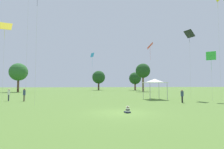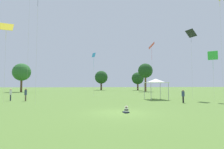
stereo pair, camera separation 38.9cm
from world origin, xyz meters
The scene contains 15 objects.
ground_plane centered at (0.00, 0.00, 0.00)m, with size 300.00×300.00×0.00m, color #567A33.
seated_toddler centered at (0.47, -0.11, 0.22)m, with size 0.48×0.55×0.56m.
person_standing_0 centered at (-12.99, 12.18, 1.03)m, with size 0.40×0.40×1.68m.
person_standing_1 centered at (9.11, 6.43, 0.95)m, with size 0.49×0.49×1.60m.
person_standing_2 centered at (-10.75, 11.31, 1.03)m, with size 0.44×0.44×1.70m.
canopy_tent centered at (7.75, 11.66, 2.79)m, with size 3.07×3.07×3.12m.
kite_0 centered at (14.04, 7.37, 6.03)m, with size 1.21×1.11×6.68m.
kite_1 centered at (13.39, 11.10, 10.06)m, with size 1.40×1.66×10.72m.
kite_2 centered at (-12.09, 8.12, 8.93)m, with size 1.67×1.34×9.59m.
kite_3 centered at (-1.39, 19.13, 7.53)m, with size 0.73×0.85×8.23m.
kite_6 centered at (9.12, 16.72, 9.25)m, with size 1.49×1.73×9.94m.
distant_tree_0 centered at (18.15, 56.24, 4.87)m, with size 4.96×4.96×7.39m.
distant_tree_1 centered at (3.31, 59.59, 5.36)m, with size 5.41×5.41×8.10m.
distant_tree_2 centered at (16.51, 41.82, 6.82)m, with size 4.80×4.80×9.28m.
distant_tree_3 centered at (-22.58, 43.38, 6.09)m, with size 5.34×5.34×8.80m.
Camera 1 is at (-2.98, -13.58, 2.20)m, focal length 28.00 mm.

